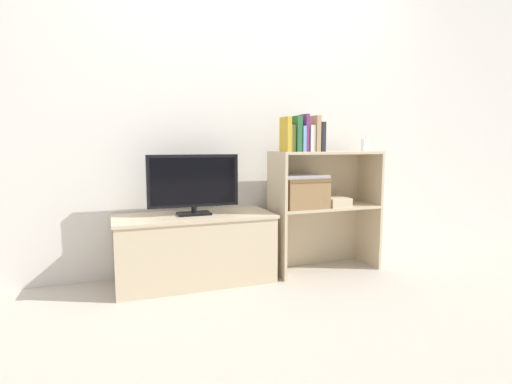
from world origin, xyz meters
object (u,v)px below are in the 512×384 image
object	(u,v)px
tv	(194,183)
book_tan	(314,134)
baby_monitor	(365,145)
book_forest	(295,134)
storage_basket_left	(302,191)
book_mustard	(285,134)
tv_stand	(195,248)
laptop	(302,176)
book_skyblue	(300,139)
book_plum	(304,133)
magazine_stack	(335,202)
book_ivory	(309,138)
book_olive	(290,138)
book_charcoal	(319,137)

from	to	relation	value
tv	book_tan	world-z (taller)	book_tan
baby_monitor	book_tan	bearing A→B (deg)	-172.67
book_forest	storage_basket_left	size ratio (longest dim) A/B	0.75
book_mustard	book_tan	bearing A→B (deg)	-0.00
tv_stand	laptop	xyz separation A→B (m)	(0.77, -0.08, 0.48)
book_skyblue	book_plum	bearing A→B (deg)	0.00
tv_stand	magazine_stack	distance (m)	1.08
book_ivory	magazine_stack	world-z (taller)	book_ivory
storage_basket_left	book_olive	bearing A→B (deg)	-158.38
tv_stand	book_olive	distance (m)	1.00
storage_basket_left	magazine_stack	world-z (taller)	storage_basket_left
book_charcoal	baby_monitor	world-z (taller)	book_charcoal
tv	laptop	distance (m)	0.78
baby_monitor	storage_basket_left	distance (m)	0.64
tv_stand	tv	bearing A→B (deg)	-90.00
book_forest	book_tan	size ratio (longest dim) A/B	0.98
book_ivory	book_charcoal	distance (m)	0.08
book_forest	book_ivory	xyz separation A→B (m)	(0.11, 0.00, -0.03)
book_tan	book_mustard	bearing A→B (deg)	180.00
book_olive	storage_basket_left	size ratio (longest dim) A/B	0.57
storage_basket_left	laptop	distance (m)	0.11
storage_basket_left	laptop	size ratio (longest dim) A/B	0.96
book_ivory	book_forest	bearing A→B (deg)	-180.00
book_mustard	book_forest	world-z (taller)	book_forest
book_plum	laptop	world-z (taller)	book_plum
book_charcoal	magazine_stack	size ratio (longest dim) A/B	0.98
book_plum	storage_basket_left	world-z (taller)	book_plum
book_forest	laptop	xyz separation A→B (m)	(0.08, 0.05, -0.30)
tv_stand	book_charcoal	size ratio (longest dim) A/B	5.17
book_tan	laptop	size ratio (longest dim) A/B	0.74
book_olive	book_forest	bearing A→B (deg)	-0.00
book_olive	book_plum	size ratio (longest dim) A/B	0.71
storage_basket_left	laptop	world-z (taller)	laptop
book_tan	book_ivory	bearing A→B (deg)	180.00
book_mustard	baby_monitor	bearing A→B (deg)	5.02
tv_stand	storage_basket_left	size ratio (longest dim) A/B	3.29
book_plum	book_charcoal	xyz separation A→B (m)	(0.12, 0.00, -0.03)
book_mustard	storage_basket_left	xyz separation A→B (m)	(0.15, 0.05, -0.40)
book_ivory	book_charcoal	size ratio (longest dim) A/B	0.89
book_olive	tv_stand	bearing A→B (deg)	169.52
book_mustard	storage_basket_left	size ratio (longest dim) A/B	0.73
laptop	book_olive	bearing A→B (deg)	-158.38
book_skyblue	tv	bearing A→B (deg)	170.68
book_plum	tv_stand	bearing A→B (deg)	170.94
tv_stand	storage_basket_left	world-z (taller)	storage_basket_left
storage_basket_left	book_forest	bearing A→B (deg)	-149.15
book_forest	laptop	bearing A→B (deg)	30.85
book_charcoal	book_plum	bearing A→B (deg)	180.00
tv_stand	laptop	distance (m)	0.91
book_forest	baby_monitor	bearing A→B (deg)	5.63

